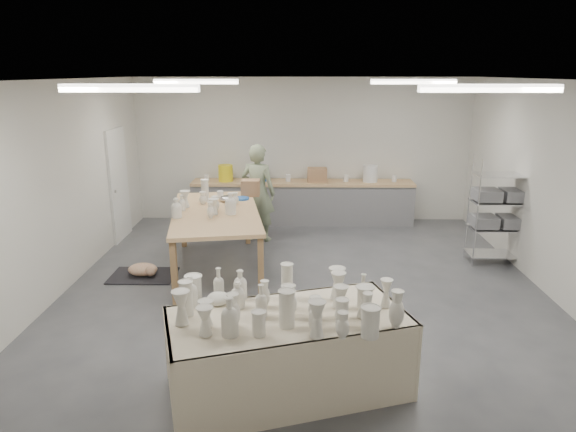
{
  "coord_description": "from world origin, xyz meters",
  "views": [
    {
      "loc": [
        -0.1,
        -6.78,
        3.1
      ],
      "look_at": [
        -0.24,
        0.48,
        1.05
      ],
      "focal_mm": 32.0,
      "sensor_mm": 36.0,
      "label": 1
    }
  ],
  "objects_px": {
    "potter": "(258,193)",
    "red_stool": "(260,222)",
    "drying_table": "(287,349)",
    "work_table": "(217,210)"
  },
  "relations": [
    {
      "from": "potter",
      "to": "red_stool",
      "type": "xyz_separation_m",
      "value": [
        -0.0,
        0.27,
        -0.64
      ]
    },
    {
      "from": "red_stool",
      "to": "drying_table",
      "type": "bearing_deg",
      "value": -82.79
    },
    {
      "from": "work_table",
      "to": "potter",
      "type": "height_order",
      "value": "potter"
    },
    {
      "from": "drying_table",
      "to": "red_stool",
      "type": "distance_m",
      "value": 5.12
    },
    {
      "from": "drying_table",
      "to": "red_stool",
      "type": "xyz_separation_m",
      "value": [
        -0.64,
        5.08,
        -0.18
      ]
    },
    {
      "from": "drying_table",
      "to": "potter",
      "type": "bearing_deg",
      "value": 80.42
    },
    {
      "from": "work_table",
      "to": "potter",
      "type": "relative_size",
      "value": 1.54
    },
    {
      "from": "work_table",
      "to": "potter",
      "type": "distance_m",
      "value": 1.56
    },
    {
      "from": "drying_table",
      "to": "red_stool",
      "type": "relative_size",
      "value": 7.19
    },
    {
      "from": "potter",
      "to": "work_table",
      "type": "bearing_deg",
      "value": 88.75
    }
  ]
}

